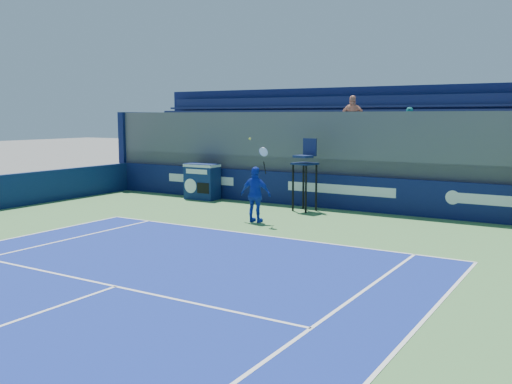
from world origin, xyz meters
The scene contains 5 objects.
back_hoarding centered at (0.00, 17.10, 0.60)m, with size 20.40×0.21×1.20m.
match_clock centered at (-5.56, 16.55, 0.74)m, with size 1.32×0.74×1.40m.
umpire_chair centered at (-0.89, 16.16, 1.53)m, with size 0.83×0.83×2.48m.
tennis_player centered at (-1.22, 13.47, 0.87)m, with size 1.02×0.47×2.57m.
stadium_seating centered at (0.03, 19.14, 1.84)m, with size 21.00×4.05×4.40m.
Camera 1 is at (7.75, -1.13, 3.22)m, focal length 40.00 mm.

